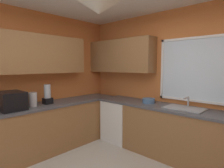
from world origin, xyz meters
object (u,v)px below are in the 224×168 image
at_px(microwave, 11,101).
at_px(sink_assembly, 184,108).
at_px(kettle, 33,99).
at_px(dishwasher, 120,120).
at_px(bowl, 149,101).
at_px(blender_appliance, 47,95).

distance_m(microwave, sink_assembly, 2.81).
bearing_deg(kettle, dishwasher, 67.89).
xyz_separation_m(microwave, kettle, (0.02, 0.35, -0.02)).
relative_size(dishwasher, bowl, 3.62).
xyz_separation_m(kettle, sink_assembly, (1.99, 1.61, -0.11)).
bearing_deg(microwave, sink_assembly, 44.30).
bearing_deg(dishwasher, blender_appliance, -117.03).
distance_m(microwave, blender_appliance, 0.63).
height_order(sink_assembly, blender_appliance, blender_appliance).
bearing_deg(blender_appliance, bowl, 44.78).
xyz_separation_m(dishwasher, microwave, (-0.66, -1.92, 0.61)).
relative_size(microwave, blender_appliance, 1.33).
xyz_separation_m(microwave, bowl, (1.33, 1.95, -0.10)).
xyz_separation_m(dishwasher, sink_assembly, (1.35, 0.04, 0.48)).
distance_m(sink_assembly, blender_appliance, 2.41).
bearing_deg(blender_appliance, kettle, -85.94).
relative_size(microwave, bowl, 2.06).
xyz_separation_m(kettle, blender_appliance, (-0.02, 0.28, 0.04)).
relative_size(dishwasher, blender_appliance, 2.35).
bearing_deg(dishwasher, microwave, -108.94).
xyz_separation_m(sink_assembly, bowl, (-0.67, -0.01, 0.03)).
bearing_deg(blender_appliance, dishwasher, 62.97).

